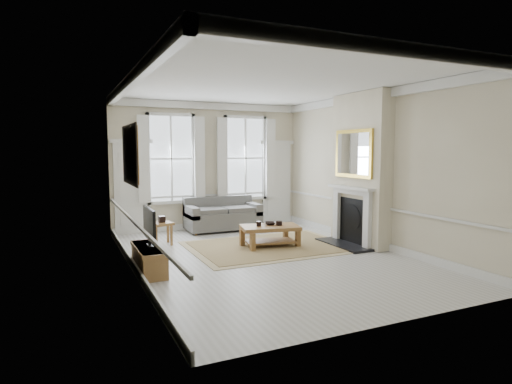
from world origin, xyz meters
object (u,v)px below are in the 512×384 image
tv_stand (149,259)px  sofa (222,216)px  side_table (162,227)px  coffee_table (270,229)px

tv_stand → sofa: bearing=51.6°
sofa → tv_stand: sofa is taller
sofa → tv_stand: 4.07m
side_table → sofa: bearing=31.1°
tv_stand → side_table: bearing=71.8°
coffee_table → side_table: bearing=162.4°
sofa → coffee_table: (0.27, -2.32, 0.02)m
sofa → coffee_table: sofa is taller
sofa → tv_stand: (-2.53, -3.19, -0.14)m
sofa → coffee_table: 2.33m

